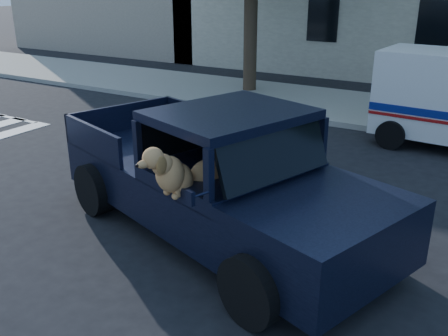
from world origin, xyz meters
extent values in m
plane|color=black|center=(0.00, 0.00, 0.00)|extent=(120.00, 120.00, 0.00)
cube|color=gray|center=(0.00, 9.20, 0.07)|extent=(60.00, 4.00, 0.15)
cylinder|color=#332619|center=(-4.00, 9.60, 2.20)|extent=(0.44, 0.44, 4.40)
cube|color=black|center=(0.26, 0.65, 0.67)|extent=(5.95, 3.78, 0.71)
cube|color=black|center=(2.14, 0.03, 1.11)|extent=(2.20, 2.54, 0.17)
cube|color=black|center=(0.52, 0.57, 1.93)|extent=(2.22, 2.47, 0.13)
cube|color=black|center=(1.34, 0.29, 1.55)|extent=(0.84, 1.83, 0.61)
cube|color=black|center=(0.57, 0.04, 0.88)|extent=(0.74, 0.74, 0.41)
cube|color=black|center=(0.91, -0.97, 1.37)|extent=(0.12, 0.08, 0.17)
cube|color=navy|center=(2.54, 6.06, 0.94)|extent=(3.19, 0.23, 0.17)
cube|color=#9E0F0F|center=(2.54, 6.06, 0.79)|extent=(3.19, 0.23, 0.07)
camera|label=1|loc=(3.85, -5.14, 3.67)|focal=40.00mm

